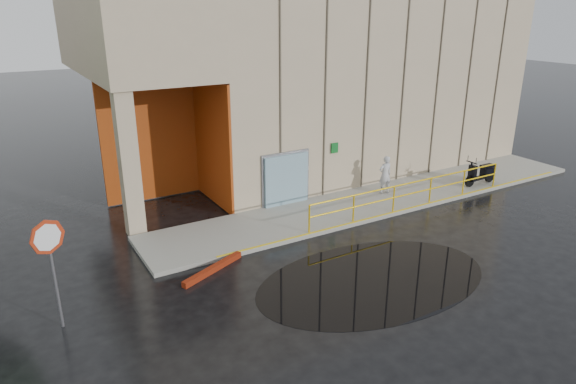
# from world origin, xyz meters

# --- Properties ---
(ground) EXTENTS (120.00, 120.00, 0.00)m
(ground) POSITION_xyz_m (0.00, 0.00, 0.00)
(ground) COLOR black
(ground) RESTS_ON ground
(sidewalk) EXTENTS (20.00, 3.00, 0.15)m
(sidewalk) POSITION_xyz_m (4.00, 4.50, 0.07)
(sidewalk) COLOR gray
(sidewalk) RESTS_ON ground
(building) EXTENTS (20.00, 10.17, 8.00)m
(building) POSITION_xyz_m (5.10, 10.98, 4.21)
(building) COLOR tan
(building) RESTS_ON ground
(guardrail) EXTENTS (9.56, 0.06, 1.03)m
(guardrail) POSITION_xyz_m (4.25, 3.15, 0.68)
(guardrail) COLOR gold
(guardrail) RESTS_ON sidewalk
(person) EXTENTS (0.62, 0.45, 1.60)m
(person) POSITION_xyz_m (4.34, 4.88, 0.95)
(person) COLOR #B5B6BB
(person) RESTS_ON sidewalk
(scooter) EXTENTS (1.75, 0.58, 1.35)m
(scooter) POSITION_xyz_m (8.69, 3.60, 0.93)
(scooter) COLOR black
(scooter) RESTS_ON sidewalk
(stop_sign) EXTENTS (0.81, 0.39, 2.90)m
(stop_sign) POSITION_xyz_m (-8.67, 1.79, 2.08)
(stop_sign) COLOR slate
(stop_sign) RESTS_ON ground
(red_curb) EXTENTS (2.27, 1.14, 0.18)m
(red_curb) POSITION_xyz_m (-4.35, 2.50, 0.09)
(red_curb) COLOR maroon
(red_curb) RESTS_ON ground
(puddle) EXTENTS (7.55, 4.94, 0.01)m
(puddle) POSITION_xyz_m (-0.50, -0.33, 0.00)
(puddle) COLOR black
(puddle) RESTS_ON ground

